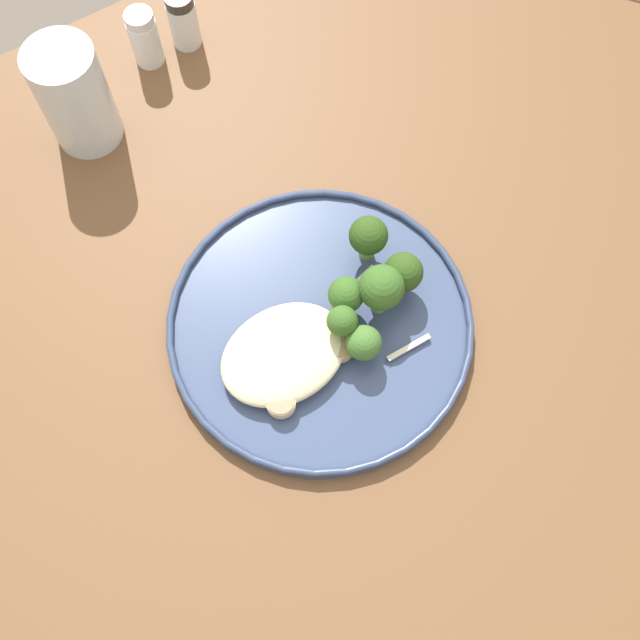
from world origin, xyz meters
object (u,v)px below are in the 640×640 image
object	(u,v)px
seared_scallop_on_noodles	(343,351)
seared_scallop_front_small	(281,403)
broccoli_floret_beside_noodles	(364,343)
salt_shaker	(147,37)
seared_scallop_tilted_round	(301,320)
water_glass	(77,101)
broccoli_floret_small_sprig	(338,325)
broccoli_floret_near_rim	(368,237)
pepper_shaker	(183,20)
broccoli_floret_tall_stalk	(346,295)
dinner_plate	(320,325)
seared_scallop_left_edge	(299,346)
broccoli_floret_center_pile	(403,273)
broccoli_floret_rear_charred	(381,289)

from	to	relation	value
seared_scallop_on_noodles	seared_scallop_front_small	bearing A→B (deg)	-170.95
seared_scallop_front_small	broccoli_floret_beside_noodles	distance (m)	0.09
seared_scallop_on_noodles	salt_shaker	bearing A→B (deg)	88.35
seared_scallop_tilted_round	seared_scallop_front_small	xyz separation A→B (m)	(-0.06, -0.06, -0.00)
seared_scallop_front_small	water_glass	distance (m)	0.37
seared_scallop_front_small	broccoli_floret_small_sprig	bearing A→B (deg)	20.17
salt_shaker	broccoli_floret_beside_noodles	bearing A→B (deg)	-89.36
broccoli_floret_beside_noodles	salt_shaker	bearing A→B (deg)	90.64
broccoli_floret_near_rim	pepper_shaker	xyz separation A→B (m)	(-0.02, 0.33, -0.01)
seared_scallop_on_noodles	water_glass	world-z (taller)	water_glass
broccoli_floret_tall_stalk	salt_shaker	world-z (taller)	salt_shaker
seared_scallop_tilted_round	pepper_shaker	world-z (taller)	pepper_shaker
pepper_shaker	broccoli_floret_near_rim	bearing A→B (deg)	-86.57
dinner_plate	pepper_shaker	distance (m)	0.38
seared_scallop_left_edge	broccoli_floret_center_pile	xyz separation A→B (m)	(0.12, 0.00, 0.02)
dinner_plate	seared_scallop_tilted_round	world-z (taller)	seared_scallop_tilted_round
dinner_plate	seared_scallop_tilted_round	size ratio (longest dim) A/B	11.16
seared_scallop_front_small	water_glass	xyz separation A→B (m)	(-0.02, 0.37, 0.03)
broccoli_floret_center_pile	broccoli_floret_rear_charred	bearing A→B (deg)	-168.87
broccoli_floret_small_sprig	broccoli_floret_near_rim	bearing A→B (deg)	39.64
seared_scallop_front_small	broccoli_floret_near_rim	bearing A→B (deg)	30.48
broccoli_floret_tall_stalk	broccoli_floret_small_sprig	bearing A→B (deg)	-136.48
seared_scallop_on_noodles	water_glass	bearing A→B (deg)	104.09
broccoli_floret_center_pile	water_glass	world-z (taller)	water_glass
broccoli_floret_center_pile	broccoli_floret_small_sprig	world-z (taller)	same
seared_scallop_on_noodles	broccoli_floret_rear_charred	world-z (taller)	broccoli_floret_rear_charred
seared_scallop_front_small	seared_scallop_tilted_round	bearing A→B (deg)	45.79
broccoli_floret_center_pile	water_glass	size ratio (longest dim) A/B	0.45
broccoli_floret_center_pile	salt_shaker	world-z (taller)	salt_shaker
broccoli_floret_near_rim	water_glass	distance (m)	0.33
seared_scallop_front_small	seared_scallop_left_edge	size ratio (longest dim) A/B	0.96
seared_scallop_front_small	seared_scallop_on_noodles	world-z (taller)	same
dinner_plate	broccoli_floret_beside_noodles	xyz separation A→B (m)	(0.02, -0.05, 0.03)
broccoli_floret_rear_charred	salt_shaker	xyz separation A→B (m)	(-0.04, 0.39, -0.02)
broccoli_floret_rear_charred	broccoli_floret_center_pile	distance (m)	0.03
broccoli_floret_tall_stalk	dinner_plate	bearing A→B (deg)	-178.22
seared_scallop_left_edge	broccoli_floret_tall_stalk	size ratio (longest dim) A/B	0.57
broccoli_floret_center_pile	salt_shaker	xyz separation A→B (m)	(-0.07, 0.38, -0.01)
dinner_plate	water_glass	size ratio (longest dim) A/B	2.45
broccoli_floret_near_rim	pepper_shaker	distance (m)	0.34
broccoli_floret_near_rim	broccoli_floret_center_pile	xyz separation A→B (m)	(0.01, -0.05, -0.00)
seared_scallop_left_edge	seared_scallop_on_noodles	distance (m)	0.04
dinner_plate	seared_scallop_left_edge	distance (m)	0.04
broccoli_floret_small_sprig	pepper_shaker	size ratio (longest dim) A/B	0.78
seared_scallop_front_small	water_glass	world-z (taller)	water_glass
broccoli_floret_beside_noodles	seared_scallop_left_edge	bearing A→B (deg)	145.63
dinner_plate	pepper_shaker	world-z (taller)	pepper_shaker
seared_scallop_left_edge	dinner_plate	bearing A→B (deg)	23.03
seared_scallop_left_edge	water_glass	size ratio (longest dim) A/B	0.24
broccoli_floret_center_pile	salt_shaker	size ratio (longest dim) A/B	0.79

